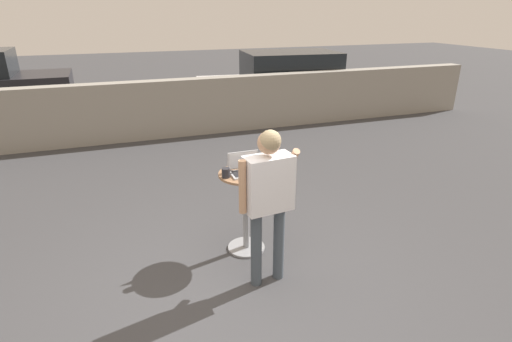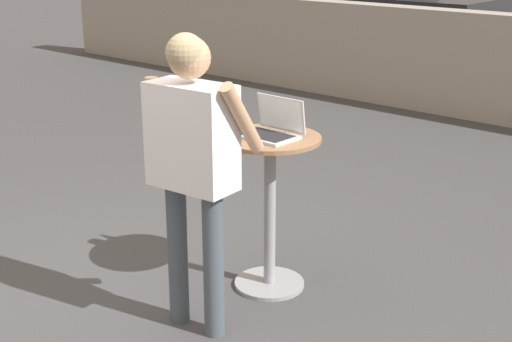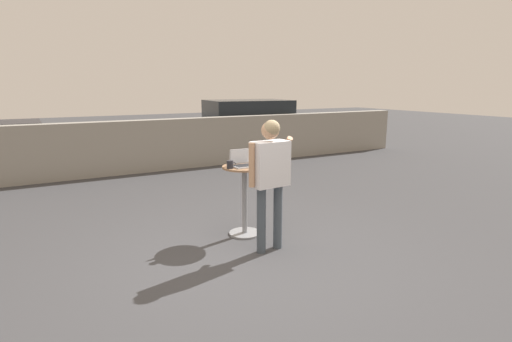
% 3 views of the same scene
% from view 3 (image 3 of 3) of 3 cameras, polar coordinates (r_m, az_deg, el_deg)
% --- Properties ---
extents(ground_plane, '(50.00, 50.00, 0.00)m').
position_cam_3_polar(ground_plane, '(4.67, -1.24, -13.18)').
color(ground_plane, '#3D3D3F').
extents(pavement_kerb, '(16.01, 0.35, 1.22)m').
position_cam_3_polar(pavement_kerb, '(9.70, -17.08, 3.33)').
color(pavement_kerb, gray).
rests_on(pavement_kerb, ground_plane).
extents(cafe_table, '(0.59, 0.59, 0.95)m').
position_cam_3_polar(cafe_table, '(5.37, -1.65, -3.15)').
color(cafe_table, gray).
rests_on(cafe_table, ground_plane).
extents(laptop, '(0.34, 0.27, 0.22)m').
position_cam_3_polar(laptop, '(5.28, -1.70, 1.22)').
color(laptop, '#B7BABF').
rests_on(laptop, cafe_table).
extents(coffee_mug, '(0.12, 0.09, 0.10)m').
position_cam_3_polar(coffee_mug, '(5.13, -3.72, 0.93)').
color(coffee_mug, '#232328').
rests_on(coffee_mug, cafe_table).
extents(standing_person, '(0.60, 0.40, 1.61)m').
position_cam_3_polar(standing_person, '(4.74, 2.01, 0.28)').
color(standing_person, '#424C56').
rests_on(standing_person, ground_plane).
extents(parked_car_further_down, '(4.42, 2.32, 1.59)m').
position_cam_3_polar(parked_car_further_down, '(11.85, -1.81, 6.33)').
color(parked_car_further_down, silver).
rests_on(parked_car_further_down, ground_plane).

